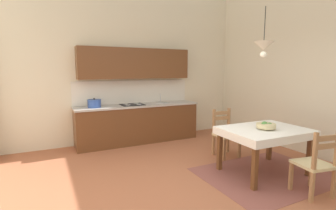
{
  "coord_description": "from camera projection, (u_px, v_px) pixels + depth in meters",
  "views": [
    {
      "loc": [
        -1.89,
        -2.82,
        1.7
      ],
      "look_at": [
        0.05,
        1.08,
        1.09
      ],
      "focal_mm": 26.77,
      "sensor_mm": 36.0,
      "label": 1
    }
  ],
  "objects": [
    {
      "name": "area_rug",
      "position": [
        267.0,
        174.0,
        4.1
      ],
      "size": [
        2.1,
        1.6,
        0.01
      ],
      "primitive_type": "cube",
      "color": "brown",
      "rests_on": "ground_plane"
    },
    {
      "name": "kitchen_cabinetry",
      "position": [
        137.0,
        106.0,
        5.91
      ],
      "size": [
        2.89,
        0.63,
        2.2
      ],
      "color": "brown",
      "rests_on": "ground_plane"
    },
    {
      "name": "fruit_bowl",
      "position": [
        266.0,
        126.0,
        4.03
      ],
      "size": [
        0.3,
        0.3,
        0.12
      ],
      "color": "beige",
      "rests_on": "dining_table"
    },
    {
      "name": "dining_chair_camera_side",
      "position": [
        316.0,
        165.0,
        3.36
      ],
      "size": [
        0.49,
        0.49,
        0.93
      ],
      "color": "#D1BC89",
      "rests_on": "ground_plane"
    },
    {
      "name": "wall_right",
      "position": [
        333.0,
        51.0,
        4.56
      ],
      "size": [
        0.12,
        6.61,
        4.09
      ],
      "primitive_type": "cube",
      "color": "beige",
      "rests_on": "ground_plane"
    },
    {
      "name": "wall_back",
      "position": [
        129.0,
        55.0,
        6.01
      ],
      "size": [
        6.24,
        0.12,
        4.09
      ],
      "primitive_type": "cube",
      "color": "beige",
      "rests_on": "ground_plane"
    },
    {
      "name": "dining_chair_kitchen_side",
      "position": [
        225.0,
        134.0,
        4.97
      ],
      "size": [
        0.44,
        0.44,
        0.93
      ],
      "color": "#D1BC89",
      "rests_on": "ground_plane"
    },
    {
      "name": "ground_plane",
      "position": [
        198.0,
        193.0,
        3.58
      ],
      "size": [
        6.24,
        6.61,
        0.1
      ],
      "primitive_type": "cube",
      "color": "#A86042"
    },
    {
      "name": "dining_table",
      "position": [
        264.0,
        136.0,
        4.1
      ],
      "size": [
        1.37,
        1.04,
        0.75
      ],
      "color": "brown",
      "rests_on": "ground_plane"
    },
    {
      "name": "pendant_lamp",
      "position": [
        264.0,
        47.0,
        4.01
      ],
      "size": [
        0.32,
        0.32,
        0.8
      ],
      "color": "black"
    }
  ]
}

